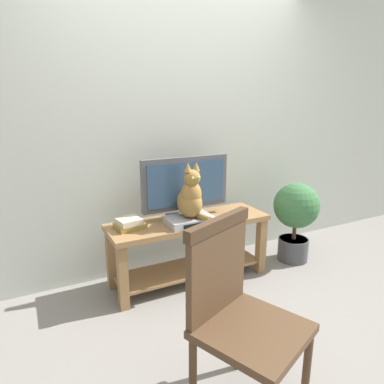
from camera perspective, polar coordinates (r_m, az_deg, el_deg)
ground_plane at (r=2.70m, az=6.89°, el=-19.25°), size 12.00×12.00×0.00m
back_wall at (r=3.11m, az=-2.82°, el=12.86°), size 7.00×0.12×2.80m
tv_stand at (r=2.93m, az=-0.45°, el=-7.89°), size 1.36×0.44×0.55m
tv at (r=2.84m, az=-1.06°, el=1.01°), size 0.77×0.20×0.52m
media_box at (r=2.76m, az=-0.40°, el=-4.72°), size 0.37×0.25×0.06m
cat at (r=2.69m, az=-0.24°, el=-0.83°), size 0.19×0.32×0.45m
wooden_chair at (r=1.75m, az=7.45°, el=-18.17°), size 0.60×0.60×0.97m
book_stack at (r=2.70m, az=-10.35°, el=-5.24°), size 0.24×0.19×0.08m
potted_plant at (r=3.41m, az=16.87°, el=-3.57°), size 0.43×0.43×0.77m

